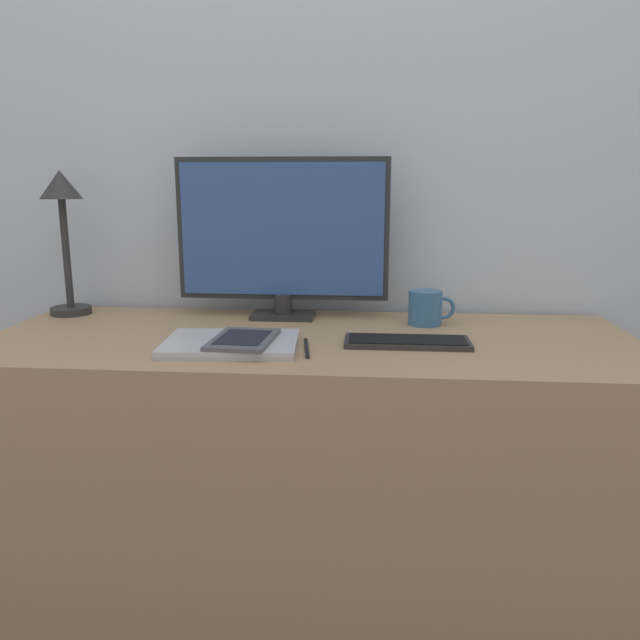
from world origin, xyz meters
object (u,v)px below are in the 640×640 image
(monitor, at_px, (282,235))
(coffee_mug, at_px, (426,308))
(desk_lamp, at_px, (63,215))
(ereader, at_px, (243,339))
(keyboard, at_px, (407,342))
(laptop, at_px, (231,344))
(pen, at_px, (307,348))

(monitor, relative_size, coffee_mug, 4.70)
(desk_lamp, relative_size, coffee_mug, 3.26)
(ereader, distance_m, coffee_mug, 0.51)
(keyboard, relative_size, coffee_mug, 2.35)
(monitor, xyz_separation_m, coffee_mug, (0.38, -0.06, -0.18))
(laptop, height_order, coffee_mug, coffee_mug)
(keyboard, height_order, pen, keyboard)
(monitor, relative_size, pen, 3.87)
(ereader, bearing_deg, coffee_mug, 34.25)
(monitor, height_order, pen, monitor)
(laptop, bearing_deg, pen, -1.96)
(monitor, distance_m, keyboard, 0.47)
(pen, bearing_deg, coffee_mug, 44.78)
(desk_lamp, xyz_separation_m, coffee_mug, (0.98, -0.05, -0.23))
(keyboard, height_order, laptop, laptop)
(pen, bearing_deg, ereader, -176.80)
(monitor, height_order, ereader, monitor)
(coffee_mug, xyz_separation_m, pen, (-0.28, -0.28, -0.04))
(ereader, height_order, pen, ereader)
(laptop, bearing_deg, ereader, -24.48)
(keyboard, relative_size, laptop, 0.92)
(laptop, height_order, pen, laptop)
(desk_lamp, bearing_deg, keyboard, -15.83)
(laptop, relative_size, coffee_mug, 2.56)
(monitor, distance_m, pen, 0.41)
(monitor, relative_size, desk_lamp, 1.44)
(laptop, distance_m, ereader, 0.04)
(keyboard, height_order, ereader, ereader)
(keyboard, height_order, coffee_mug, coffee_mug)
(monitor, distance_m, laptop, 0.40)
(pen, bearing_deg, laptop, 178.04)
(ereader, distance_m, desk_lamp, 0.70)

